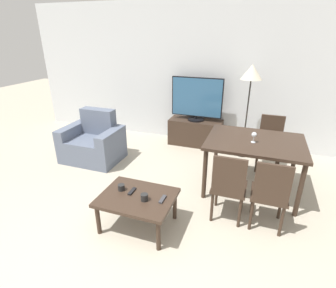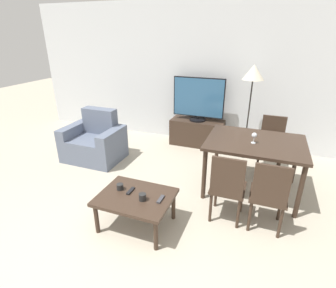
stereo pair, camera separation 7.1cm
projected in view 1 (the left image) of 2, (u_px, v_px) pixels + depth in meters
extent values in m
plane|color=#B2A893|center=(91.00, 282.00, 2.42)|extent=(18.00, 18.00, 0.00)
cube|color=silver|center=(196.00, 75.00, 5.14)|extent=(7.34, 0.06, 2.70)
cube|color=slate|center=(93.00, 149.00, 4.67)|extent=(0.63, 0.73, 0.42)
cube|color=slate|center=(99.00, 121.00, 4.72)|extent=(0.63, 0.20, 0.46)
cube|color=slate|center=(73.00, 141.00, 4.76)|extent=(0.18, 0.73, 0.60)
cube|color=slate|center=(112.00, 147.00, 4.51)|extent=(0.18, 0.73, 0.60)
cube|color=#38281E|center=(195.00, 132.00, 5.29)|extent=(1.04, 0.42, 0.52)
cylinder|color=black|center=(196.00, 119.00, 5.18)|extent=(0.32, 0.32, 0.03)
cylinder|color=black|center=(196.00, 117.00, 5.17)|extent=(0.04, 0.04, 0.05)
cube|color=black|center=(197.00, 97.00, 5.01)|extent=(0.99, 0.04, 0.75)
cube|color=#2D5B84|center=(197.00, 98.00, 4.99)|extent=(0.96, 0.01, 0.72)
cube|color=#38281E|center=(137.00, 198.00, 2.98)|extent=(0.84, 0.65, 0.04)
cylinder|color=#38281E|center=(98.00, 220.00, 2.94)|extent=(0.05, 0.05, 0.37)
cylinder|color=#38281E|center=(158.00, 235.00, 2.71)|extent=(0.05, 0.05, 0.37)
cylinder|color=#38281E|center=(122.00, 194.00, 3.41)|extent=(0.05, 0.05, 0.37)
cylinder|color=#38281E|center=(175.00, 205.00, 3.18)|extent=(0.05, 0.05, 0.37)
cube|color=#38281E|center=(255.00, 142.00, 3.56)|extent=(1.29, 0.99, 0.04)
cylinder|color=#38281E|center=(205.00, 174.00, 3.52)|extent=(0.06, 0.06, 0.73)
cylinder|color=#38281E|center=(300.00, 191.00, 3.16)|extent=(0.06, 0.06, 0.73)
cylinder|color=#38281E|center=(216.00, 149.00, 4.27)|extent=(0.06, 0.06, 0.73)
cylinder|color=#38281E|center=(294.00, 160.00, 3.91)|extent=(0.06, 0.06, 0.73)
cube|color=#38281E|center=(229.00, 187.00, 3.14)|extent=(0.40, 0.40, 0.04)
cylinder|color=#38281E|center=(217.00, 193.00, 3.41)|extent=(0.04, 0.04, 0.40)
cylinder|color=#38281E|center=(242.00, 197.00, 3.31)|extent=(0.04, 0.04, 0.40)
cylinder|color=#38281E|center=(212.00, 207.00, 3.13)|extent=(0.04, 0.04, 0.40)
cylinder|color=#38281E|center=(240.00, 213.00, 3.03)|extent=(0.04, 0.04, 0.40)
cube|color=#38281E|center=(229.00, 176.00, 2.88)|extent=(0.37, 0.04, 0.45)
cube|color=#38281E|center=(269.00, 146.00, 4.25)|extent=(0.40, 0.40, 0.04)
cylinder|color=#38281E|center=(257.00, 161.00, 4.25)|extent=(0.04, 0.04, 0.40)
cylinder|color=#38281E|center=(278.00, 164.00, 4.15)|extent=(0.04, 0.04, 0.40)
cylinder|color=#38281E|center=(258.00, 153.00, 4.53)|extent=(0.04, 0.04, 0.40)
cylinder|color=#38281E|center=(278.00, 156.00, 4.43)|extent=(0.04, 0.04, 0.40)
cube|color=#38281E|center=(272.00, 129.00, 4.31)|extent=(0.37, 0.04, 0.45)
cube|color=#38281E|center=(269.00, 194.00, 3.00)|extent=(0.40, 0.40, 0.04)
cylinder|color=#38281E|center=(253.00, 199.00, 3.27)|extent=(0.04, 0.04, 0.40)
cylinder|color=#38281E|center=(281.00, 205.00, 3.17)|extent=(0.04, 0.04, 0.40)
cylinder|color=#38281E|center=(251.00, 215.00, 2.99)|extent=(0.04, 0.04, 0.40)
cylinder|color=#38281E|center=(282.00, 221.00, 2.89)|extent=(0.04, 0.04, 0.40)
cube|color=#38281E|center=(273.00, 184.00, 2.74)|extent=(0.37, 0.04, 0.45)
cylinder|color=black|center=(242.00, 154.00, 4.93)|extent=(0.24, 0.24, 0.02)
cylinder|color=black|center=(246.00, 118.00, 4.66)|extent=(0.02, 0.02, 1.37)
cone|color=beige|center=(252.00, 72.00, 4.34)|extent=(0.36, 0.36, 0.25)
cube|color=black|center=(132.00, 191.00, 3.04)|extent=(0.04, 0.15, 0.02)
cube|color=#38383D|center=(163.00, 199.00, 2.90)|extent=(0.04, 0.15, 0.02)
cylinder|color=black|center=(121.00, 187.00, 3.07)|extent=(0.08, 0.08, 0.07)
cylinder|color=black|center=(144.00, 197.00, 2.88)|extent=(0.08, 0.08, 0.08)
cylinder|color=silver|center=(253.00, 142.00, 3.49)|extent=(0.06, 0.06, 0.01)
cylinder|color=silver|center=(254.00, 139.00, 3.47)|extent=(0.01, 0.01, 0.07)
sphere|color=silver|center=(254.00, 135.00, 3.45)|extent=(0.07, 0.07, 0.07)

